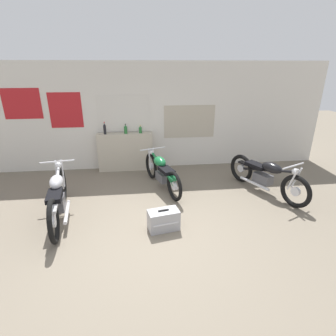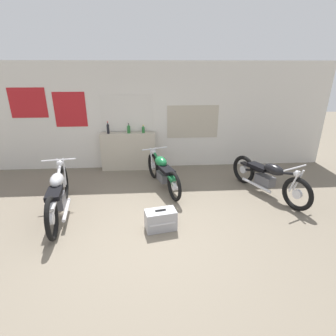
# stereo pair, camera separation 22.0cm
# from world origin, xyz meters

# --- Properties ---
(ground_plane) EXTENTS (24.00, 24.00, 0.00)m
(ground_plane) POSITION_xyz_m (0.00, 0.00, 0.00)
(ground_plane) COLOR #706656
(wall_back) EXTENTS (10.00, 0.07, 2.80)m
(wall_back) POSITION_xyz_m (-0.01, 3.36, 1.40)
(wall_back) COLOR silver
(wall_back) RESTS_ON ground_plane
(sill_counter) EXTENTS (1.45, 0.28, 1.02)m
(sill_counter) POSITION_xyz_m (-0.48, 3.18, 0.51)
(sill_counter) COLOR #B7AD99
(sill_counter) RESTS_ON ground_plane
(bottle_leftmost) EXTENTS (0.07, 0.07, 0.32)m
(bottle_leftmost) POSITION_xyz_m (-0.97, 3.14, 1.16)
(bottle_leftmost) COLOR black
(bottle_leftmost) RESTS_ON sill_counter
(bottle_left_center) EXTENTS (0.08, 0.08, 0.25)m
(bottle_left_center) POSITION_xyz_m (-0.44, 3.15, 1.13)
(bottle_left_center) COLOR #23662D
(bottle_left_center) RESTS_ON sill_counter
(bottle_center) EXTENTS (0.08, 0.08, 0.20)m
(bottle_center) POSITION_xyz_m (-0.06, 3.17, 1.11)
(bottle_center) COLOR #23662D
(bottle_center) RESTS_ON sill_counter
(motorcycle_green) EXTENTS (0.83, 1.87, 0.83)m
(motorcycle_green) POSITION_xyz_m (0.39, 1.92, 0.41)
(motorcycle_green) COLOR black
(motorcycle_green) RESTS_ON ground_plane
(motorcycle_black) EXTENTS (1.03, 2.00, 0.85)m
(motorcycle_black) POSITION_xyz_m (2.66, 1.42, 0.41)
(motorcycle_black) COLOR black
(motorcycle_black) RESTS_ON ground_plane
(motorcycle_silver) EXTENTS (0.67, 2.16, 0.94)m
(motorcycle_silver) POSITION_xyz_m (-1.62, 0.84, 0.45)
(motorcycle_silver) COLOR black
(motorcycle_silver) RESTS_ON ground_plane
(hard_case_silver) EXTENTS (0.57, 0.38, 0.39)m
(hard_case_silver) POSITION_xyz_m (0.27, 0.26, 0.18)
(hard_case_silver) COLOR #9E9EA3
(hard_case_silver) RESTS_ON ground_plane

